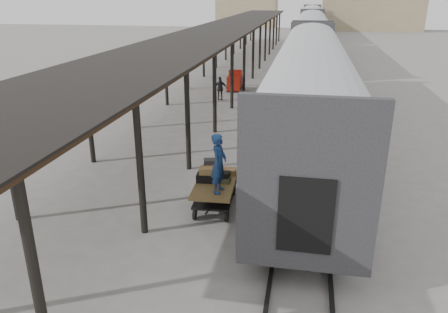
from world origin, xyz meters
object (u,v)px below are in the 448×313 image
pedestrian (220,88)px  baggage_cart (215,188)px  porter (219,163)px  luggage_tug (235,82)px

pedestrian → baggage_cart: bearing=79.4°
baggage_cart → porter: bearing=-71.8°
baggage_cart → luggage_tug: size_ratio=1.52×
luggage_tug → pedestrian: size_ratio=1.06×
luggage_tug → porter: size_ratio=0.87×
baggage_cart → luggage_tug: (-2.39, 18.12, -0.01)m
baggage_cart → porter: 1.33m
baggage_cart → luggage_tug: 18.28m
porter → pedestrian: porter is taller
pedestrian → luggage_tug: bearing=-118.9°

